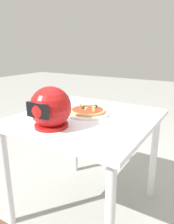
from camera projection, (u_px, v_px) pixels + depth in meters
The scene contains 5 objects.
ground_plane at pixel (87, 207), 1.63m from camera, with size 14.00×14.00×0.00m, color #9E9E99.
dining_table at pixel (87, 130), 1.45m from camera, with size 0.86×0.90×0.73m.
pizza_plate at pixel (87, 113), 1.47m from camera, with size 0.30×0.30×0.01m, color white.
pizza at pixel (88, 110), 1.47m from camera, with size 0.24×0.24×0.04m.
motorcycle_helmet at pixel (51, 108), 1.19m from camera, with size 0.23×0.23×0.23m.
Camera 1 is at (-0.71, 1.15, 1.16)m, focal length 34.40 mm.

